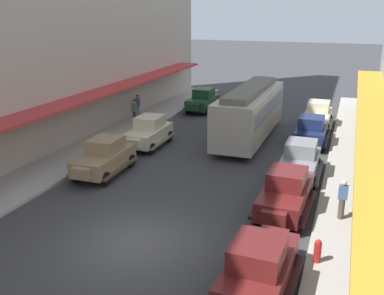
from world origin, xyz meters
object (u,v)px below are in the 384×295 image
parked_car_0 (311,130)px  streetcar (250,111)px  parked_car_4 (300,160)px  pedestrian_4 (342,199)px  parked_car_2 (259,266)px  pedestrian_2 (134,111)px  parked_car_6 (104,156)px  parked_car_5 (285,192)px  parked_car_3 (318,114)px  parked_car_7 (149,131)px  pedestrian_1 (138,106)px  fire_hydrant (318,251)px  parked_car_1 (203,100)px

parked_car_0 → streetcar: streetcar is taller
parked_car_4 → pedestrian_4: (2.16, -4.22, 0.05)m
parked_car_2 → pedestrian_2: 20.56m
parked_car_4 → parked_car_6: 9.84m
parked_car_0 → pedestrian_4: size_ratio=2.60×
parked_car_4 → parked_car_5: bearing=-90.8°
parked_car_3 → parked_car_6: same height
parked_car_5 → parked_car_7: same height
parked_car_0 → parked_car_6: size_ratio=0.99×
parked_car_3 → pedestrian_1: (-13.12, -2.14, 0.07)m
streetcar → pedestrian_1: streetcar is taller
streetcar → pedestrian_2: bearing=175.2°
streetcar → parked_car_3: bearing=50.0°
parked_car_6 → streetcar: 10.23m
parked_car_2 → parked_car_5: size_ratio=1.00×
parked_car_4 → parked_car_5: size_ratio=0.99×
parked_car_3 → fire_hydrant: size_ratio=5.21×
parked_car_1 → pedestrian_2: 6.73m
parked_car_3 → pedestrian_4: 14.65m
parked_car_1 → parked_car_7: bearing=-90.0°
parked_car_6 → parked_car_5: bearing=-8.3°
parked_car_0 → pedestrian_2: (-12.51, 0.51, 0.07)m
parked_car_1 → parked_car_4: 15.46m
fire_hydrant → pedestrian_2: 19.98m
parked_car_1 → pedestrian_2: bearing=-118.5°
parked_car_3 → pedestrian_2: parked_car_3 is taller
parked_car_1 → parked_car_3: (9.31, -2.05, 0.00)m
parked_car_1 → pedestrian_4: size_ratio=2.61×
pedestrian_2 → parked_car_6: bearing=-71.3°
streetcar → pedestrian_4: size_ratio=5.86×
parked_car_4 → streetcar: size_ratio=0.44×
parked_car_7 → pedestrian_4: parked_car_7 is taller
parked_car_5 → streetcar: bearing=111.0°
parked_car_3 → pedestrian_4: parked_car_3 is taller
parked_car_2 → parked_car_4: (-0.04, 9.85, 0.00)m
streetcar → fire_hydrant: (5.43, -13.42, -1.34)m
parked_car_5 → parked_car_6: (-9.36, 1.37, 0.00)m
parked_car_0 → parked_car_4: (0.04, -5.89, 0.00)m
pedestrian_4 → parked_car_7: bearing=151.1°
streetcar → parked_car_6: bearing=-122.9°
parked_car_0 → streetcar: 3.96m
parked_car_1 → parked_car_7: (-0.00, -10.20, 0.00)m
parked_car_0 → pedestrian_1: (-13.10, 2.24, 0.07)m
parked_car_6 → parked_car_7: (0.08, 4.99, 0.00)m
pedestrian_4 → parked_car_4: bearing=117.1°
streetcar → pedestrian_2: size_ratio=5.75×
streetcar → fire_hydrant: 14.54m
parked_car_6 → pedestrian_2: parked_car_6 is taller
parked_car_0 → parked_car_2: (0.07, -15.75, 0.00)m
parked_car_7 → parked_car_2: bearing=-51.9°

